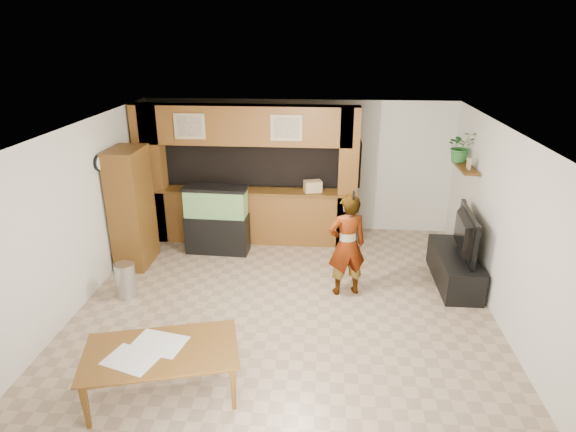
# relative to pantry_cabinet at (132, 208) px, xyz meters

# --- Properties ---
(floor) EXTENTS (6.50, 6.50, 0.00)m
(floor) POSITION_rel_pantry_cabinet_xyz_m (2.70, -1.39, -1.02)
(floor) COLOR tan
(floor) RESTS_ON ground
(ceiling) EXTENTS (6.50, 6.50, 0.00)m
(ceiling) POSITION_rel_pantry_cabinet_xyz_m (2.70, -1.39, 1.58)
(ceiling) COLOR white
(ceiling) RESTS_ON wall_back
(wall_back) EXTENTS (6.00, 0.00, 6.00)m
(wall_back) POSITION_rel_pantry_cabinet_xyz_m (2.70, 1.86, 0.28)
(wall_back) COLOR beige
(wall_back) RESTS_ON floor
(wall_left) EXTENTS (0.00, 6.50, 6.50)m
(wall_left) POSITION_rel_pantry_cabinet_xyz_m (-0.30, -1.39, 0.28)
(wall_left) COLOR beige
(wall_left) RESTS_ON floor
(wall_right) EXTENTS (0.00, 6.50, 6.50)m
(wall_right) POSITION_rel_pantry_cabinet_xyz_m (5.70, -1.39, 0.28)
(wall_right) COLOR beige
(wall_right) RESTS_ON floor
(partition) EXTENTS (4.20, 0.99, 2.60)m
(partition) POSITION_rel_pantry_cabinet_xyz_m (1.75, 1.25, 0.29)
(partition) COLOR brown
(partition) RESTS_ON floor
(wall_clock) EXTENTS (0.05, 0.25, 0.25)m
(wall_clock) POSITION_rel_pantry_cabinet_xyz_m (-0.27, -0.39, 0.88)
(wall_clock) COLOR black
(wall_clock) RESTS_ON wall_left
(wall_shelf) EXTENTS (0.25, 0.90, 0.04)m
(wall_shelf) POSITION_rel_pantry_cabinet_xyz_m (5.55, 0.56, 0.68)
(wall_shelf) COLOR brown
(wall_shelf) RESTS_ON wall_right
(pantry_cabinet) EXTENTS (0.51, 0.83, 2.04)m
(pantry_cabinet) POSITION_rel_pantry_cabinet_xyz_m (0.00, 0.00, 0.00)
(pantry_cabinet) COLOR brown
(pantry_cabinet) RESTS_ON floor
(trash_can) EXTENTS (0.30, 0.30, 0.55)m
(trash_can) POSITION_rel_pantry_cabinet_xyz_m (0.27, -1.14, -0.74)
(trash_can) COLOR #B2B2B7
(trash_can) RESTS_ON floor
(aquarium) EXTENTS (1.13, 0.42, 1.25)m
(aquarium) POSITION_rel_pantry_cabinet_xyz_m (1.31, 0.56, -0.41)
(aquarium) COLOR black
(aquarium) RESTS_ON floor
(tv_stand) EXTENTS (0.56, 1.54, 0.51)m
(tv_stand) POSITION_rel_pantry_cabinet_xyz_m (5.35, -0.29, -0.76)
(tv_stand) COLOR black
(tv_stand) RESTS_ON floor
(television) EXTENTS (0.25, 1.25, 0.72)m
(television) POSITION_rel_pantry_cabinet_xyz_m (5.35, -0.29, -0.15)
(television) COLOR black
(television) RESTS_ON tv_stand
(photo_frame) EXTENTS (0.04, 0.14, 0.18)m
(photo_frame) POSITION_rel_pantry_cabinet_xyz_m (5.55, 0.37, 0.79)
(photo_frame) COLOR tan
(photo_frame) RESTS_ON wall_shelf
(potted_plant) EXTENTS (0.53, 0.48, 0.53)m
(potted_plant) POSITION_rel_pantry_cabinet_xyz_m (5.52, 0.84, 0.97)
(potted_plant) COLOR #2A6A2D
(potted_plant) RESTS_ON wall_shelf
(person) EXTENTS (0.67, 0.54, 1.61)m
(person) POSITION_rel_pantry_cabinet_xyz_m (3.60, -0.75, -0.21)
(person) COLOR #9F8957
(person) RESTS_ON floor
(microphone) EXTENTS (0.03, 0.10, 0.15)m
(microphone) POSITION_rel_pantry_cabinet_xyz_m (3.65, -0.91, 0.64)
(microphone) COLOR black
(microphone) RESTS_ON person
(dining_table) EXTENTS (1.84, 1.32, 0.58)m
(dining_table) POSITION_rel_pantry_cabinet_xyz_m (1.53, -3.19, -0.73)
(dining_table) COLOR brown
(dining_table) RESTS_ON floor
(newspaper_a) EXTENTS (0.63, 0.53, 0.01)m
(newspaper_a) POSITION_rel_pantry_cabinet_xyz_m (1.26, -3.34, -0.43)
(newspaper_a) COLOR silver
(newspaper_a) RESTS_ON dining_table
(newspaper_b) EXTENTS (0.64, 0.52, 0.01)m
(newspaper_b) POSITION_rel_pantry_cabinet_xyz_m (1.45, -3.05, -0.43)
(newspaper_b) COLOR silver
(newspaper_b) RESTS_ON dining_table
(counter_box) EXTENTS (0.36, 0.29, 0.21)m
(counter_box) POSITION_rel_pantry_cabinet_xyz_m (3.02, 1.06, 0.12)
(counter_box) COLOR tan
(counter_box) RESTS_ON partition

